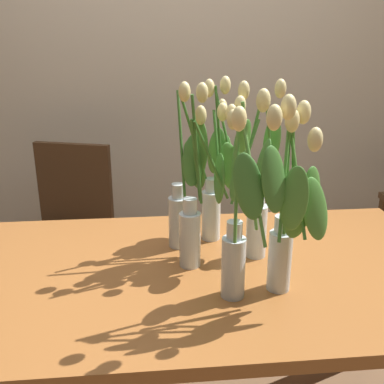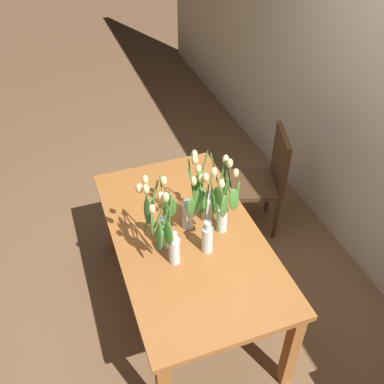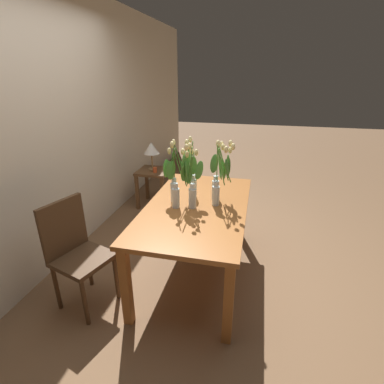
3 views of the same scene
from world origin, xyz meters
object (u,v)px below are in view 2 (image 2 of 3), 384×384
at_px(tulip_vase_2, 167,237).
at_px(tulip_vase_0, 193,204).
at_px(dining_table, 187,244).
at_px(tulip_vase_5, 159,222).
at_px(tulip_vase_4, 224,206).
at_px(tulip_vase_1, 207,223).
at_px(tulip_vase_3, 208,199).
at_px(dining_chair, 265,177).

bearing_deg(tulip_vase_2, tulip_vase_0, 134.35).
relative_size(dining_table, tulip_vase_5, 2.74).
bearing_deg(tulip_vase_4, tulip_vase_0, -120.91).
height_order(tulip_vase_1, tulip_vase_3, tulip_vase_1).
relative_size(tulip_vase_3, tulip_vase_4, 1.00).
bearing_deg(tulip_vase_5, tulip_vase_4, 90.47).
xyz_separation_m(tulip_vase_0, tulip_vase_4, (0.10, 0.16, 0.02)).
bearing_deg(tulip_vase_5, tulip_vase_0, 112.57).
distance_m(tulip_vase_2, dining_chair, 1.40).
xyz_separation_m(tulip_vase_0, tulip_vase_1, (0.19, 0.02, 0.01)).
relative_size(tulip_vase_0, dining_chair, 0.62).
distance_m(tulip_vase_5, dining_chair, 1.34).
height_order(tulip_vase_3, dining_chair, tulip_vase_3).
distance_m(tulip_vase_0, tulip_vase_3, 0.12).
distance_m(dining_table, tulip_vase_5, 0.38).
distance_m(tulip_vase_3, tulip_vase_5, 0.38).
bearing_deg(dining_table, tulip_vase_0, 123.00).
bearing_deg(dining_chair, tulip_vase_5, -58.30).
distance_m(dining_table, tulip_vase_2, 0.41).
distance_m(tulip_vase_0, dining_chair, 1.09).
xyz_separation_m(tulip_vase_0, tulip_vase_5, (0.10, -0.24, 0.02)).
bearing_deg(tulip_vase_4, tulip_vase_3, -160.01).
relative_size(tulip_vase_0, tulip_vase_1, 1.00).
bearing_deg(dining_chair, tulip_vase_1, -47.42).
height_order(dining_table, tulip_vase_0, tulip_vase_0).
xyz_separation_m(dining_table, dining_chair, (-0.60, 0.89, -0.12)).
distance_m(tulip_vase_1, dining_chair, 1.19).
bearing_deg(tulip_vase_2, tulip_vase_1, 99.48).
distance_m(tulip_vase_1, tulip_vase_2, 0.26).
bearing_deg(tulip_vase_3, tulip_vase_5, -69.86).
bearing_deg(dining_chair, tulip_vase_4, -45.53).
height_order(tulip_vase_1, tulip_vase_2, tulip_vase_2).
xyz_separation_m(tulip_vase_1, dining_chair, (-0.75, 0.82, -0.43)).
bearing_deg(tulip_vase_1, tulip_vase_5, -108.67).
xyz_separation_m(tulip_vase_0, tulip_vase_2, (0.23, -0.23, 0.01)).
xyz_separation_m(tulip_vase_5, dining_chair, (-0.66, 1.08, -0.44)).
bearing_deg(tulip_vase_1, tulip_vase_4, 122.05).
relative_size(dining_table, tulip_vase_2, 2.75).
distance_m(dining_table, tulip_vase_0, 0.31).
bearing_deg(tulip_vase_5, tulip_vase_2, 2.75).
bearing_deg(tulip_vase_1, dining_chair, 132.58).
bearing_deg(tulip_vase_3, tulip_vase_2, -53.40).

